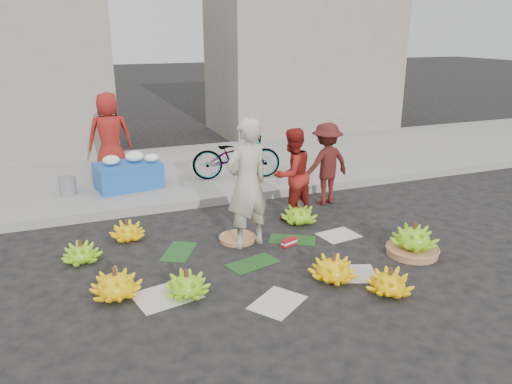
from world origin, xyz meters
name	(u,v)px	position (x,y,z in m)	size (l,w,h in m)	color
ground	(254,256)	(0.00, 0.00, 0.00)	(80.00, 80.00, 0.00)	black
curb	(208,200)	(0.00, 2.20, 0.07)	(40.00, 0.25, 0.15)	gray
sidewalk	(179,171)	(0.00, 4.30, 0.06)	(40.00, 4.00, 0.12)	gray
building_right	(303,43)	(4.50, 7.70, 2.50)	(5.00, 3.00, 5.00)	gray
newspaper_scatter	(279,283)	(0.00, -0.80, 0.00)	(3.20, 1.80, 0.00)	silver
banana_leaves	(242,251)	(-0.10, 0.20, 0.00)	(2.00, 1.00, 0.00)	#164418
banana_bunch_0	(115,284)	(-1.83, -0.42, 0.16)	(0.73, 0.73, 0.36)	yellow
banana_bunch_1	(187,284)	(-1.08, -0.67, 0.14)	(0.54, 0.54, 0.32)	#6FBF1B
banana_bunch_2	(333,269)	(0.63, -0.97, 0.15)	(0.66, 0.66, 0.35)	yellow
banana_bunch_3	(389,283)	(1.06, -1.48, 0.14)	(0.54, 0.54, 0.32)	yellow
banana_bunch_4	(413,241)	(1.98, -0.72, 0.20)	(0.77, 0.77, 0.46)	#A26C43
banana_bunch_5	(299,214)	(1.07, 0.85, 0.15)	(0.65, 0.65, 0.34)	#6FBF1B
banana_bunch_6	(81,253)	(-2.14, 0.66, 0.13)	(0.54, 0.54, 0.30)	#6FBF1B
banana_bunch_7	(127,231)	(-1.48, 1.18, 0.13)	(0.48, 0.48, 0.31)	yellow
basket_spare	(237,239)	(-0.04, 0.57, 0.03)	(0.50, 0.50, 0.06)	#A26C43
incense_stack	(289,242)	(0.57, 0.13, 0.06)	(0.24, 0.08, 0.10)	#B2131C
vendor_cream	(247,184)	(0.05, 0.38, 0.89)	(0.65, 0.43, 1.78)	beige
vendor_red	(292,174)	(1.06, 1.10, 0.72)	(0.70, 0.55, 1.45)	#A22219
man_striped	(326,164)	(1.90, 1.53, 0.70)	(0.90, 0.52, 1.40)	maroon
flower_table	(129,173)	(-1.15, 3.28, 0.39)	(1.21, 0.87, 0.65)	#1A4FAD
grey_bucket	(68,185)	(-2.20, 3.28, 0.28)	(0.28, 0.28, 0.32)	slate
flower_vendor	(110,136)	(-1.35, 4.02, 0.95)	(0.81, 0.53, 1.65)	#A22219
bicycle	(236,156)	(0.87, 3.16, 0.56)	(1.68, 0.59, 0.88)	gray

